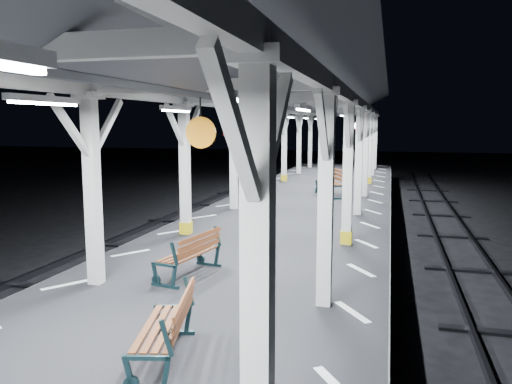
% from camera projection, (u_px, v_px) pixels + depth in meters
% --- Properties ---
extents(ground, '(120.00, 120.00, 0.00)m').
position_uv_depth(ground, '(239.00, 308.00, 10.32)').
color(ground, black).
rests_on(ground, ground).
extents(platform, '(6.00, 50.00, 1.00)m').
position_uv_depth(platform, '(239.00, 285.00, 10.25)').
color(platform, black).
rests_on(platform, ground).
extents(hazard_stripes_left, '(1.00, 48.00, 0.01)m').
position_uv_depth(hazard_stripes_left, '(131.00, 253.00, 10.81)').
color(hazard_stripes_left, silver).
rests_on(hazard_stripes_left, platform).
extents(hazard_stripes_right, '(1.00, 48.00, 0.01)m').
position_uv_depth(hazard_stripes_right, '(361.00, 270.00, 9.55)').
color(hazard_stripes_right, silver).
rests_on(hazard_stripes_right, platform).
extents(track_left, '(2.20, 60.00, 0.16)m').
position_uv_depth(track_left, '(33.00, 284.00, 11.59)').
color(track_left, '#2D2D33').
rests_on(track_left, ground).
extents(track_right, '(2.20, 60.00, 0.16)m').
position_uv_depth(track_right, '(503.00, 330.00, 9.02)').
color(track_right, '#2D2D33').
rests_on(track_right, ground).
extents(canopy, '(5.40, 49.00, 4.65)m').
position_uv_depth(canopy, '(237.00, 83.00, 9.67)').
color(canopy, silver).
rests_on(canopy, platform).
extents(bench_near, '(0.89, 1.60, 0.82)m').
position_uv_depth(bench_near, '(170.00, 326.00, 5.87)').
color(bench_near, '#142C30').
rests_on(bench_near, platform).
extents(bench_mid, '(0.82, 1.60, 0.83)m').
position_uv_depth(bench_mid, '(192.00, 253.00, 9.12)').
color(bench_mid, '#142C30').
rests_on(bench_mid, platform).
extents(bench_far, '(1.38, 2.02, 1.03)m').
position_uv_depth(bench_far, '(333.00, 182.00, 19.26)').
color(bench_far, '#142C30').
rests_on(bench_far, platform).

